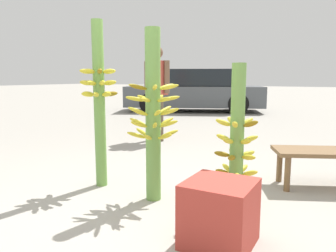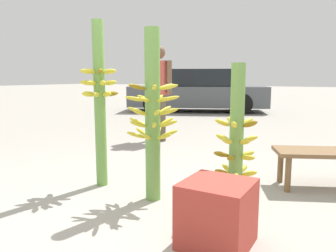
{
  "view_description": "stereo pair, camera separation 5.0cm",
  "coord_description": "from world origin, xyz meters",
  "px_view_note": "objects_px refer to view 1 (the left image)",
  "views": [
    {
      "loc": [
        1.5,
        -2.28,
        1.15
      ],
      "look_at": [
        -0.08,
        0.55,
        0.66
      ],
      "focal_mm": 35.0,
      "sensor_mm": 36.0,
      "label": 1
    },
    {
      "loc": [
        1.55,
        -2.25,
        1.15
      ],
      "look_at": [
        -0.08,
        0.55,
        0.66
      ],
      "focal_mm": 35.0,
      "sensor_mm": 36.0,
      "label": 2
    }
  ],
  "objects_px": {
    "banana_stalk_right": "(237,139)",
    "vendor_person": "(157,84)",
    "produce_crate": "(220,213)",
    "banana_stalk_left": "(99,100)",
    "market_bench": "(326,156)",
    "banana_stalk_center": "(153,115)",
    "parked_car": "(195,91)"
  },
  "relations": [
    {
      "from": "banana_stalk_center",
      "to": "parked_car",
      "type": "distance_m",
      "value": 8.16
    },
    {
      "from": "vendor_person",
      "to": "parked_car",
      "type": "bearing_deg",
      "value": -60.91
    },
    {
      "from": "banana_stalk_center",
      "to": "banana_stalk_right",
      "type": "bearing_deg",
      "value": 17.72
    },
    {
      "from": "vendor_person",
      "to": "produce_crate",
      "type": "height_order",
      "value": "vendor_person"
    },
    {
      "from": "banana_stalk_right",
      "to": "vendor_person",
      "type": "height_order",
      "value": "vendor_person"
    },
    {
      "from": "vendor_person",
      "to": "parked_car",
      "type": "relative_size",
      "value": 0.35
    },
    {
      "from": "banana_stalk_left",
      "to": "vendor_person",
      "type": "xyz_separation_m",
      "value": [
        -0.77,
        2.42,
        0.11
      ]
    },
    {
      "from": "produce_crate",
      "to": "banana_stalk_left",
      "type": "bearing_deg",
      "value": 159.46
    },
    {
      "from": "market_bench",
      "to": "banana_stalk_center",
      "type": "bearing_deg",
      "value": -164.6
    },
    {
      "from": "banana_stalk_left",
      "to": "parked_car",
      "type": "relative_size",
      "value": 0.36
    },
    {
      "from": "banana_stalk_center",
      "to": "produce_crate",
      "type": "relative_size",
      "value": 3.52
    },
    {
      "from": "banana_stalk_right",
      "to": "market_bench",
      "type": "height_order",
      "value": "banana_stalk_right"
    },
    {
      "from": "banana_stalk_left",
      "to": "banana_stalk_center",
      "type": "bearing_deg",
      "value": -6.17
    },
    {
      "from": "banana_stalk_left",
      "to": "market_bench",
      "type": "relative_size",
      "value": 1.53
    },
    {
      "from": "parked_car",
      "to": "produce_crate",
      "type": "bearing_deg",
      "value": -178.41
    },
    {
      "from": "banana_stalk_right",
      "to": "parked_car",
      "type": "relative_size",
      "value": 0.26
    },
    {
      "from": "banana_stalk_left",
      "to": "vendor_person",
      "type": "height_order",
      "value": "banana_stalk_left"
    },
    {
      "from": "banana_stalk_right",
      "to": "produce_crate",
      "type": "bearing_deg",
      "value": -80.7
    },
    {
      "from": "banana_stalk_right",
      "to": "vendor_person",
      "type": "bearing_deg",
      "value": 134.05
    },
    {
      "from": "vendor_person",
      "to": "produce_crate",
      "type": "distance_m",
      "value": 3.87
    },
    {
      "from": "banana_stalk_center",
      "to": "market_bench",
      "type": "xyz_separation_m",
      "value": [
        1.39,
        1.16,
        -0.46
      ]
    },
    {
      "from": "banana_stalk_right",
      "to": "parked_car",
      "type": "bearing_deg",
      "value": 117.01
    },
    {
      "from": "banana_stalk_right",
      "to": "produce_crate",
      "type": "distance_m",
      "value": 0.84
    },
    {
      "from": "banana_stalk_left",
      "to": "banana_stalk_center",
      "type": "xyz_separation_m",
      "value": [
        0.7,
        -0.08,
        -0.11
      ]
    },
    {
      "from": "banana_stalk_left",
      "to": "produce_crate",
      "type": "distance_m",
      "value": 1.78
    },
    {
      "from": "market_bench",
      "to": "parked_car",
      "type": "bearing_deg",
      "value": 99.95
    },
    {
      "from": "banana_stalk_center",
      "to": "vendor_person",
      "type": "distance_m",
      "value": 2.91
    },
    {
      "from": "market_bench",
      "to": "parked_car",
      "type": "xyz_separation_m",
      "value": [
        -4.41,
        6.42,
        0.34
      ]
    },
    {
      "from": "banana_stalk_right",
      "to": "parked_car",
      "type": "distance_m",
      "value": 8.25
    },
    {
      "from": "banana_stalk_left",
      "to": "parked_car",
      "type": "bearing_deg",
      "value": 107.22
    },
    {
      "from": "banana_stalk_left",
      "to": "produce_crate",
      "type": "xyz_separation_m",
      "value": [
        1.54,
        -0.58,
        -0.68
      ]
    },
    {
      "from": "parked_car",
      "to": "produce_crate",
      "type": "relative_size",
      "value": 10.68
    }
  ]
}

